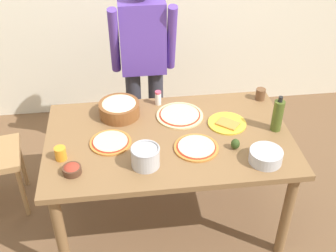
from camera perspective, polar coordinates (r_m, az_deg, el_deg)
The scene contains 16 objects.
ground at distance 3.30m, azimuth 0.11°, elevation -11.96°, with size 8.00×8.00×0.00m, color brown.
dining_table at distance 2.84m, azimuth 0.13°, elevation -2.89°, with size 1.60×0.96×0.76m.
person_cook at distance 3.32m, azimuth -3.29°, elevation 8.81°, with size 0.49×0.25×1.62m.
pizza_raw_on_board at distance 2.97m, azimuth 1.58°, elevation 1.47°, with size 0.32×0.32×0.02m.
pizza_cooked_on_tray at distance 2.69m, azimuth 3.79°, elevation -2.84°, with size 0.28×0.28×0.02m.
pizza_second_cooked at distance 2.75m, azimuth -7.67°, elevation -2.13°, with size 0.27×0.27×0.02m.
plate_with_slice at distance 2.92m, azimuth 7.89°, elevation 0.36°, with size 0.26×0.26×0.02m.
popcorn_bowl at distance 2.97m, azimuth -6.52°, elevation 2.41°, with size 0.28×0.28×0.11m.
mixing_bowl_steel at distance 2.64m, azimuth 12.89°, elevation -3.95°, with size 0.20×0.20×0.08m.
small_sauce_bowl at distance 2.56m, azimuth -12.68°, elevation -5.65°, with size 0.11×0.11×0.06m.
olive_oil_bottle at distance 2.88m, azimuth 14.40°, elevation 1.38°, with size 0.07×0.07×0.26m.
steel_pot at distance 2.53m, azimuth -3.02°, elevation -4.07°, with size 0.17×0.17×0.13m.
cup_orange at distance 2.67m, azimuth -14.13°, elevation -3.56°, with size 0.07×0.07×0.09m, color orange.
cup_small_brown at distance 3.21m, azimuth 12.22°, elevation 4.17°, with size 0.07×0.07×0.09m, color brown.
salt_shaker at distance 3.08m, azimuth -1.32°, elevation 3.78°, with size 0.04×0.04×0.11m.
avocado at distance 2.70m, azimuth 8.96°, elevation -2.38°, with size 0.06×0.06×0.07m, color #2D4219.
Camera 1 is at (-0.28, -2.20, 2.45)m, focal length 45.75 mm.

